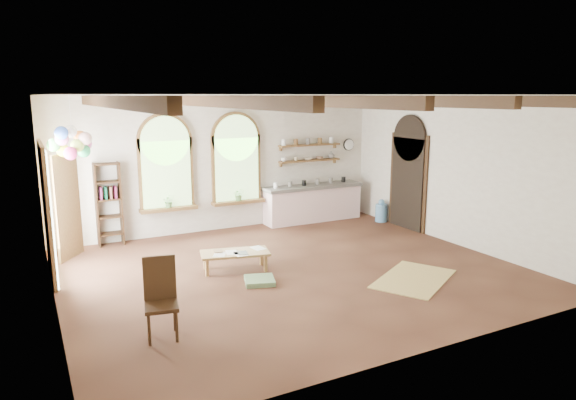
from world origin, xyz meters
TOP-DOWN VIEW (x-y plane):
  - floor at (0.00, 0.00)m, footprint 8.00×8.00m
  - ceiling_beams at (0.00, 0.00)m, footprint 6.20×6.80m
  - window_left at (-1.40, 3.43)m, footprint 1.30×0.28m
  - window_right at (0.30, 3.43)m, footprint 1.30×0.28m
  - left_doorway at (-3.95, 1.80)m, footprint 0.10×1.90m
  - right_doorway at (3.95, 1.50)m, footprint 0.10×1.30m
  - kitchen_counter at (2.30, 3.20)m, footprint 2.68×0.62m
  - wall_shelf_lower at (2.30, 3.38)m, footprint 1.70×0.24m
  - wall_shelf_upper at (2.30, 3.38)m, footprint 1.70×0.24m
  - wall_clock at (3.55, 3.45)m, footprint 0.32×0.04m
  - bookshelf at (-2.70, 3.32)m, footprint 0.53×0.32m
  - coffee_table at (-0.93, 0.52)m, footprint 1.35×0.85m
  - side_chair at (-2.80, -1.55)m, footprint 0.51×0.51m
  - floor_mat at (1.70, -1.39)m, footprint 1.98×1.74m
  - floor_cushion at (-0.80, -0.30)m, footprint 0.63×0.63m
  - water_jug_a at (3.10, 3.20)m, footprint 0.32×0.32m
  - water_jug_b at (3.82, 2.30)m, footprint 0.30×0.30m
  - balloon_cluster at (-3.41, 2.30)m, footprint 0.80×0.88m
  - table_book at (-1.27, 0.70)m, footprint 0.21×0.26m
  - tablet at (-0.83, 0.37)m, footprint 0.22×0.27m
  - potted_plant_left at (-1.40, 3.32)m, footprint 0.27×0.23m
  - potted_plant_right at (0.30, 3.32)m, footprint 0.27×0.23m
  - shelf_cup_a at (1.55, 3.38)m, footprint 0.12×0.10m
  - shelf_cup_b at (1.90, 3.38)m, footprint 0.10×0.10m
  - shelf_bowl_a at (2.25, 3.38)m, footprint 0.22×0.22m
  - shelf_bowl_b at (2.60, 3.38)m, footprint 0.20×0.20m
  - shelf_vase at (2.95, 3.38)m, footprint 0.18×0.18m

SIDE VIEW (x-z plane):
  - floor at x=0.00m, z-range 0.00..0.00m
  - floor_mat at x=1.70m, z-range 0.00..0.02m
  - floor_cushion at x=-0.80m, z-range 0.00..0.09m
  - water_jug_b at x=3.82m, z-range -0.04..0.55m
  - water_jug_a at x=3.10m, z-range -0.04..0.58m
  - coffee_table at x=-0.93m, z-range 0.14..0.49m
  - side_chair at x=-2.80m, z-range -0.23..0.86m
  - tablet at x=-0.83m, z-range 0.36..0.37m
  - table_book at x=-1.27m, z-range 0.36..0.38m
  - kitchen_counter at x=2.30m, z-range 0.01..0.95m
  - potted_plant_left at x=-1.40m, z-range 0.70..1.00m
  - potted_plant_right at x=0.30m, z-range 0.70..1.00m
  - bookshelf at x=-2.70m, z-range 0.00..1.80m
  - right_doorway at x=3.95m, z-range -0.10..2.30m
  - left_doorway at x=-3.95m, z-range -0.10..2.40m
  - wall_shelf_lower at x=2.30m, z-range 1.53..1.57m
  - shelf_bowl_a at x=2.25m, z-range 1.57..1.62m
  - shelf_bowl_b at x=2.60m, z-range 1.57..1.63m
  - shelf_cup_b at x=1.90m, z-range 1.57..1.66m
  - shelf_cup_a at x=1.55m, z-range 1.57..1.67m
  - window_left at x=-1.40m, z-range 0.53..2.73m
  - window_right at x=0.30m, z-range 0.53..2.73m
  - shelf_vase at x=2.95m, z-range 1.57..1.76m
  - wall_clock at x=3.55m, z-range 1.74..2.06m
  - wall_shelf_upper at x=2.30m, z-range 1.93..1.97m
  - balloon_cluster at x=-3.41m, z-range 1.76..2.91m
  - ceiling_beams at x=0.00m, z-range 3.01..3.19m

